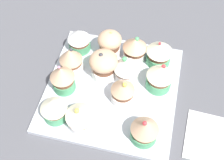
{
  "coord_description": "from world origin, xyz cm",
  "views": [
    {
      "loc": [
        8.8,
        -37.48,
        59.83
      ],
      "look_at": [
        0.0,
        0.0,
        4.2
      ],
      "focal_mm": 47.47,
      "sensor_mm": 36.0,
      "label": 1
    }
  ],
  "objects": [
    {
      "name": "napkin",
      "position": [
        23.32,
        -7.38,
        0.3
      ],
      "size": [
        10.68,
        12.05,
        0.6
      ],
      "primitive_type": "cube",
      "rotation": [
        0.0,
        0.0,
        -0.04
      ],
      "color": "white",
      "rests_on": "ground_plane"
    },
    {
      "name": "cupcake_11",
      "position": [
        3.33,
        10.37,
        4.63
      ],
      "size": [
        6.02,
        6.02,
        6.93
      ],
      "color": "white",
      "rests_on": "baking_tray"
    },
    {
      "name": "cupcake_0",
      "position": [
        -10.34,
        -10.24,
        4.49
      ],
      "size": [
        5.8,
        5.8,
        6.35
      ],
      "color": "#4C9E6B",
      "rests_on": "baking_tray"
    },
    {
      "name": "cupcake_10",
      "position": [
        -2.9,
        9.91,
        5.02
      ],
      "size": [
        5.91,
        5.91,
        7.53
      ],
      "color": "white",
      "rests_on": "baking_tray"
    },
    {
      "name": "cupcake_2",
      "position": [
        9.36,
        -10.82,
        4.95
      ],
      "size": [
        5.85,
        5.85,
        7.59
      ],
      "color": "#4C9E6B",
      "rests_on": "baking_tray"
    },
    {
      "name": "cupcake_9",
      "position": [
        -10.83,
        9.86,
        4.51
      ],
      "size": [
        5.74,
        5.74,
        6.49
      ],
      "color": "#4C9E6B",
      "rests_on": "baking_tray"
    },
    {
      "name": "cupcake_7",
      "position": [
        2.7,
        3.48,
        5.21
      ],
      "size": [
        6.2,
        6.2,
        7.98
      ],
      "color": "white",
      "rests_on": "baking_tray"
    },
    {
      "name": "cupcake_3",
      "position": [
        -10.86,
        -2.61,
        5.04
      ],
      "size": [
        5.66,
        5.66,
        7.6
      ],
      "color": "#4C9E6B",
      "rests_on": "baking_tray"
    },
    {
      "name": "baking_tray",
      "position": [
        0.0,
        0.0,
        0.6
      ],
      "size": [
        30.51,
        30.51,
        1.2
      ],
      "color": "silver",
      "rests_on": "ground_plane"
    },
    {
      "name": "cupcake_4",
      "position": [
        3.09,
        -2.63,
        4.68
      ],
      "size": [
        5.41,
        5.41,
        7.25
      ],
      "color": "white",
      "rests_on": "baking_tray"
    },
    {
      "name": "cupcake_12",
      "position": [
        9.42,
        10.2,
        4.85
      ],
      "size": [
        6.37,
        6.37,
        7.28
      ],
      "color": "#4C9E6B",
      "rests_on": "baking_tray"
    },
    {
      "name": "cupcake_6",
      "position": [
        -2.73,
        3.15,
        5.11
      ],
      "size": [
        6.69,
        6.69,
        7.78
      ],
      "color": "white",
      "rests_on": "baking_tray"
    },
    {
      "name": "cupcake_8",
      "position": [
        10.51,
        2.92,
        4.88
      ],
      "size": [
        6.14,
        6.14,
        7.5
      ],
      "color": "#4C9E6B",
      "rests_on": "baking_tray"
    },
    {
      "name": "ground_plane",
      "position": [
        0.0,
        0.0,
        -1.5
      ],
      "size": [
        180.0,
        180.0,
        3.0
      ],
      "primitive_type": "cube",
      "color": "#4C4C51"
    },
    {
      "name": "cupcake_1",
      "position": [
        -4.18,
        -10.91,
        4.81
      ],
      "size": [
        6.4,
        6.4,
        7.25
      ],
      "color": "white",
      "rests_on": "baking_tray"
    },
    {
      "name": "cupcake_5",
      "position": [
        -10.78,
        3.16,
        4.81
      ],
      "size": [
        5.56,
        5.56,
        7.43
      ],
      "color": "white",
      "rests_on": "baking_tray"
    }
  ]
}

